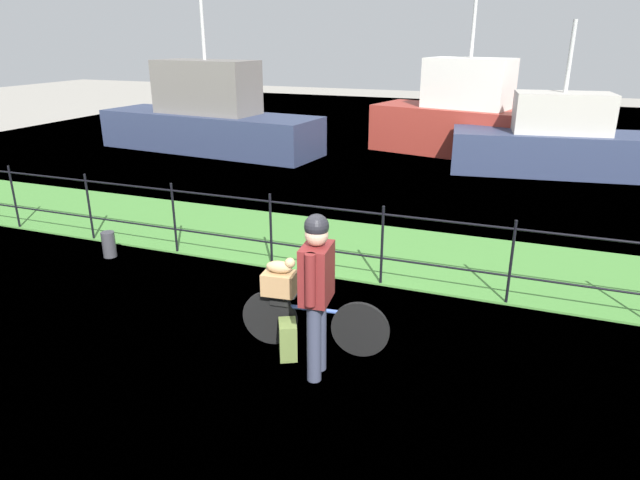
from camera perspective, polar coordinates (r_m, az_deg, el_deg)
The scene contains 13 objects.
ground_plane at distance 6.05m, azimuth -7.64°, elevation -12.05°, with size 60.00×60.00×0.00m, color gray.
grass_strip at distance 8.95m, azimuth 3.09°, elevation -0.75°, with size 27.00×2.40×0.03m, color #478438.
harbor_water at distance 15.73m, azimuth 11.45°, elevation 8.03°, with size 30.00×30.00×0.00m, color #60849E.
iron_fence at distance 7.70m, azimuth 0.46°, elevation 0.73°, with size 18.04×0.04×1.12m.
bicycle_main at distance 6.04m, azimuth -0.78°, elevation -8.30°, with size 1.61×0.25×0.62m.
wooden_crate at distance 5.95m, azimuth -4.13°, elevation -4.39°, with size 0.35×0.25×0.24m, color #A87F51.
terrier_dog at distance 5.87m, azimuth -3.95°, elevation -2.67°, with size 0.32×0.17×0.18m.
cyclist_person at distance 5.31m, azimuth -0.34°, elevation -4.37°, with size 0.30×0.54×1.68m.
backpack_on_paving at distance 5.98m, azimuth -3.28°, elevation -10.05°, with size 0.28×0.18×0.40m, color olive.
mooring_bollard at distance 9.13m, azimuth -20.66°, elevation -0.42°, with size 0.20×0.20×0.40m, color #38383D.
moored_boat_near at distance 14.89m, azimuth 22.99°, elevation 8.97°, with size 5.11×2.30×3.53m.
moored_boat_mid at distance 16.80m, azimuth -11.24°, elevation 11.96°, with size 6.83×2.54×4.14m.
moored_boat_far at distance 16.48m, azimuth 14.55°, elevation 11.73°, with size 5.40×3.00×4.21m.
Camera 1 is at (2.56, -4.44, 3.21)m, focal length 31.50 mm.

